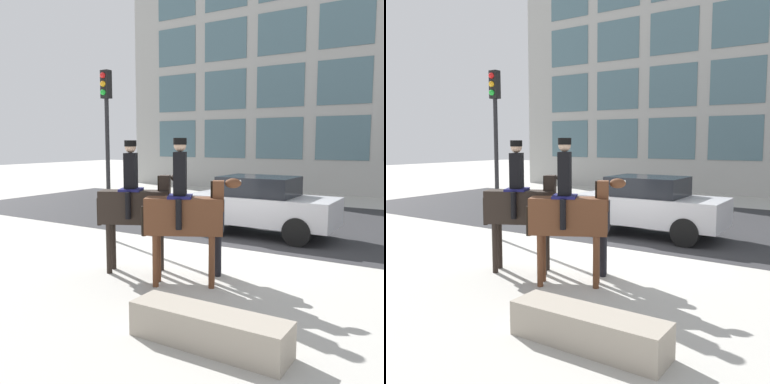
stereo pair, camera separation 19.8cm
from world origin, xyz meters
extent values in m
plane|color=#B2AFA8|center=(0.00, 0.00, 0.00)|extent=(80.00, 80.00, 0.00)
cube|color=#2D2D30|center=(0.00, 4.75, 0.00)|extent=(25.61, 8.50, 0.01)
cube|color=#A8A8A3|center=(0.00, 13.00, 9.20)|extent=(25.61, 0.30, 18.40)
cube|color=slate|center=(-9.66, 12.83, 2.82)|extent=(2.58, 0.02, 2.16)
cube|color=slate|center=(-6.44, 12.83, 2.82)|extent=(2.58, 0.02, 2.16)
cube|color=slate|center=(-3.22, 12.83, 2.82)|extent=(2.58, 0.02, 2.16)
cube|color=slate|center=(0.00, 12.83, 2.82)|extent=(2.58, 0.02, 2.16)
cube|color=slate|center=(-9.66, 12.83, 5.52)|extent=(2.58, 0.02, 2.16)
cube|color=slate|center=(-6.44, 12.83, 5.52)|extent=(2.58, 0.02, 2.16)
cube|color=slate|center=(-3.22, 12.83, 5.52)|extent=(2.58, 0.02, 2.16)
cube|color=slate|center=(0.00, 12.83, 5.52)|extent=(2.58, 0.02, 2.16)
cube|color=slate|center=(-9.66, 12.83, 8.22)|extent=(2.58, 0.02, 2.16)
cube|color=slate|center=(-6.44, 12.83, 8.22)|extent=(2.58, 0.02, 2.16)
cube|color=slate|center=(-3.22, 12.83, 8.22)|extent=(2.58, 0.02, 2.16)
cube|color=slate|center=(0.00, 12.83, 8.22)|extent=(2.58, 0.02, 2.16)
cube|color=black|center=(-0.63, -2.28, 1.33)|extent=(1.44, 1.01, 0.66)
cylinder|color=black|center=(-0.25, -1.92, 0.50)|extent=(0.11, 0.11, 1.00)
cylinder|color=black|center=(-0.12, -2.19, 0.50)|extent=(0.11, 0.11, 1.00)
cylinder|color=black|center=(-1.15, -2.36, 0.50)|extent=(0.11, 0.11, 1.00)
cylinder|color=black|center=(-1.01, -2.63, 0.50)|extent=(0.11, 0.11, 1.00)
cube|color=black|center=(-0.08, -2.01, 1.70)|extent=(0.29, 0.31, 0.54)
cube|color=black|center=(-0.19, -2.06, 1.72)|extent=(0.07, 0.09, 0.49)
ellipsoid|color=black|center=(0.15, -1.89, 1.92)|extent=(0.36, 0.31, 0.18)
cube|color=silver|center=(0.23, -1.85, 1.94)|extent=(0.12, 0.09, 0.07)
cylinder|color=black|center=(-1.29, -2.60, 1.22)|extent=(0.09, 0.09, 0.55)
cube|color=#14144C|center=(-0.70, -2.31, 1.67)|extent=(0.59, 0.61, 0.05)
cube|color=black|center=(-0.70, -2.31, 2.05)|extent=(0.34, 0.38, 0.70)
sphere|color=#D1A889|center=(-0.70, -2.31, 2.51)|extent=(0.22, 0.22, 0.22)
cylinder|color=black|center=(-0.70, -2.31, 2.59)|extent=(0.24, 0.24, 0.12)
cylinder|color=black|center=(-0.82, -2.06, 1.39)|extent=(0.11, 0.11, 0.52)
cylinder|color=black|center=(-0.58, -2.55, 1.39)|extent=(0.11, 0.11, 0.52)
cube|color=#59331E|center=(0.64, -2.44, 1.29)|extent=(1.45, 1.04, 0.67)
cylinder|color=#59331E|center=(1.02, -2.07, 0.48)|extent=(0.11, 0.11, 0.95)
cylinder|color=#59331E|center=(1.16, -2.34, 0.48)|extent=(0.11, 0.11, 0.95)
cylinder|color=#59331E|center=(0.12, -2.53, 0.48)|extent=(0.11, 0.11, 0.95)
cylinder|color=#59331E|center=(0.26, -2.81, 0.48)|extent=(0.11, 0.11, 0.95)
cube|color=#59331E|center=(1.19, -2.15, 1.66)|extent=(0.29, 0.31, 0.54)
cube|color=black|center=(1.08, -2.21, 1.68)|extent=(0.07, 0.09, 0.49)
ellipsoid|color=#59331E|center=(1.42, -2.03, 1.89)|extent=(0.35, 0.31, 0.18)
cube|color=silver|center=(1.50, -1.99, 1.91)|extent=(0.12, 0.09, 0.07)
cylinder|color=black|center=(-0.02, -2.78, 1.18)|extent=(0.09, 0.09, 0.55)
cube|color=#14144C|center=(0.58, -2.47, 1.64)|extent=(0.60, 0.62, 0.05)
cube|color=black|center=(0.58, -2.47, 2.06)|extent=(0.34, 0.39, 0.77)
sphere|color=#D1A889|center=(0.58, -2.47, 2.55)|extent=(0.22, 0.22, 0.22)
cylinder|color=black|center=(0.58, -2.47, 2.63)|extent=(0.24, 0.24, 0.12)
cylinder|color=black|center=(0.45, -2.23, 1.35)|extent=(0.11, 0.11, 0.53)
cylinder|color=black|center=(0.70, -2.71, 1.35)|extent=(0.11, 0.11, 0.53)
cylinder|color=black|center=(0.93, -1.67, 0.45)|extent=(0.13, 0.13, 0.89)
cylinder|color=black|center=(0.86, -1.53, 0.45)|extent=(0.13, 0.13, 0.89)
cube|color=black|center=(0.89, -1.60, 1.19)|extent=(0.36, 0.45, 0.59)
sphere|color=#D1A889|center=(0.89, -1.60, 1.58)|extent=(0.20, 0.20, 0.20)
cube|color=black|center=(0.72, -1.87, 1.35)|extent=(0.54, 0.31, 0.09)
cone|color=orange|center=(0.40, -2.02, 1.35)|extent=(0.18, 0.11, 0.04)
cube|color=#B7B7BC|center=(0.22, 2.27, 0.75)|extent=(4.07, 1.71, 0.76)
cube|color=black|center=(0.12, 2.27, 1.39)|extent=(2.04, 1.50, 0.54)
cylinder|color=black|center=(1.48, 1.49, 0.37)|extent=(0.74, 0.20, 0.74)
cylinder|color=black|center=(1.48, 3.06, 0.37)|extent=(0.74, 0.20, 0.74)
cylinder|color=black|center=(-1.04, 1.49, 0.37)|extent=(0.74, 0.20, 0.74)
cylinder|color=black|center=(-1.04, 3.06, 0.37)|extent=(0.74, 0.20, 0.74)
cylinder|color=black|center=(-3.09, -0.37, 1.87)|extent=(0.11, 0.11, 3.75)
cube|color=black|center=(-3.09, -0.37, 4.11)|extent=(0.24, 0.19, 0.72)
sphere|color=red|center=(-3.09, -0.49, 4.33)|extent=(0.15, 0.15, 0.15)
sphere|color=orange|center=(-3.09, -0.49, 4.11)|extent=(0.15, 0.15, 0.15)
sphere|color=green|center=(-3.09, -0.49, 3.89)|extent=(0.15, 0.15, 0.15)
cube|color=#9E9384|center=(2.20, -4.30, 0.24)|extent=(2.14, 0.56, 0.47)
camera|label=1|loc=(4.77, -8.87, 2.61)|focal=40.00mm
camera|label=2|loc=(4.94, -8.76, 2.61)|focal=40.00mm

